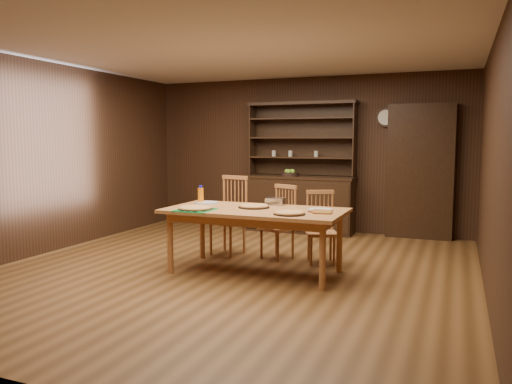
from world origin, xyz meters
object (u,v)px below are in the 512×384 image
at_px(dining_table, 255,215).
at_px(juice_bottle, 201,195).
at_px(chair_right, 321,225).
at_px(chair_center, 281,220).
at_px(china_hutch, 300,196).
at_px(chair_left, 231,213).

bearing_deg(dining_table, juice_bottle, 162.96).
xyz_separation_m(dining_table, chair_right, (0.57, 0.79, -0.20)).
xyz_separation_m(chair_center, chair_right, (0.54, -0.02, -0.03)).
distance_m(chair_right, juice_bottle, 1.57).
height_order(dining_table, juice_bottle, juice_bottle).
xyz_separation_m(dining_table, juice_bottle, (-0.85, 0.26, 0.17)).
height_order(dining_table, chair_center, chair_center).
relative_size(china_hutch, chair_left, 2.05).
bearing_deg(china_hutch, dining_table, -83.90).
bearing_deg(chair_right, chair_left, 156.75).
bearing_deg(juice_bottle, chair_right, 20.41).
relative_size(chair_right, juice_bottle, 4.10).
relative_size(chair_center, juice_bottle, 4.33).
bearing_deg(chair_left, china_hutch, 89.77).
bearing_deg(juice_bottle, chair_left, 72.68).
distance_m(dining_table, chair_left, 1.06).
xyz_separation_m(dining_table, chair_left, (-0.68, 0.80, -0.12)).
xyz_separation_m(chair_center, juice_bottle, (-0.88, -0.55, 0.35)).
relative_size(dining_table, chair_center, 2.14).
bearing_deg(china_hutch, juice_bottle, -102.81).
relative_size(china_hutch, chair_center, 2.26).
xyz_separation_m(china_hutch, dining_table, (0.29, -2.72, 0.08)).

